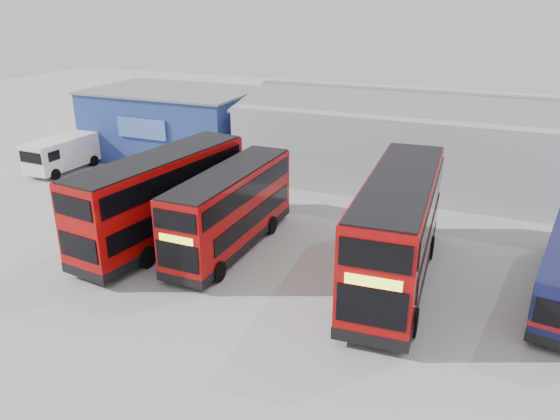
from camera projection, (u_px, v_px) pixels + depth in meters
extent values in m
plane|color=#969691|center=(228.00, 302.00, 22.34)|extent=(120.00, 120.00, 0.00)
cube|color=navy|center=(174.00, 124.00, 41.89)|extent=(12.00, 8.00, 5.00)
cube|color=slate|center=(172.00, 90.00, 40.96)|extent=(12.30, 8.30, 0.15)
cube|color=#4572C4|center=(142.00, 129.00, 38.19)|extent=(3.96, 0.15, 1.40)
cube|color=#9BA0A9|center=(477.00, 146.00, 35.71)|extent=(30.00, 12.00, 5.00)
cube|color=slate|center=(480.00, 112.00, 32.31)|extent=(30.50, 6.33, 1.29)
cube|color=slate|center=(486.00, 97.00, 37.11)|extent=(30.50, 6.33, 1.29)
cube|color=#9C0809|center=(162.00, 197.00, 27.01)|extent=(3.86, 10.83, 4.09)
cube|color=black|center=(165.00, 231.00, 27.69)|extent=(3.90, 10.87, 0.45)
cube|color=black|center=(178.00, 213.00, 26.27)|extent=(1.20, 8.91, 0.96)
cube|color=black|center=(138.00, 204.00, 27.46)|extent=(1.20, 8.91, 0.96)
cube|color=black|center=(181.00, 177.00, 25.96)|extent=(1.33, 9.91, 0.96)
cube|color=black|center=(140.00, 169.00, 27.16)|extent=(1.33, 9.91, 0.96)
cube|color=black|center=(225.00, 179.00, 31.51)|extent=(2.26, 0.34, 1.36)
cube|color=black|center=(224.00, 148.00, 30.84)|extent=(2.26, 0.34, 0.96)
cube|color=#D3EC31|center=(224.00, 164.00, 31.18)|extent=(1.81, 0.27, 0.35)
cube|color=black|center=(78.00, 247.00, 22.94)|extent=(2.21, 0.33, 1.11)
cube|color=black|center=(72.00, 207.00, 22.28)|extent=(2.21, 0.33, 0.91)
cube|color=black|center=(159.00, 157.00, 26.26)|extent=(3.69, 10.66, 0.10)
cylinder|color=black|center=(227.00, 212.00, 30.10)|extent=(0.45, 1.08, 1.05)
cylinder|color=black|center=(192.00, 205.00, 31.23)|extent=(0.45, 1.08, 1.05)
cylinder|color=black|center=(146.00, 257.00, 24.98)|extent=(0.45, 1.08, 1.05)
cylinder|color=black|center=(108.00, 246.00, 26.11)|extent=(0.45, 1.08, 1.05)
cube|color=#9C0809|center=(231.00, 208.00, 26.38)|extent=(2.35, 9.42, 3.62)
cube|color=black|center=(232.00, 238.00, 26.98)|extent=(2.39, 9.46, 0.40)
cube|color=black|center=(214.00, 210.00, 27.26)|extent=(0.14, 7.96, 0.85)
cube|color=black|center=(255.00, 217.00, 26.43)|extent=(0.14, 7.96, 0.85)
cube|color=black|center=(209.00, 183.00, 26.40)|extent=(0.15, 8.86, 0.85)
cube|color=black|center=(251.00, 189.00, 25.56)|extent=(0.15, 8.86, 0.85)
cube|color=black|center=(177.00, 257.00, 22.54)|extent=(2.01, 0.07, 1.21)
cube|color=black|center=(175.00, 221.00, 21.95)|extent=(2.01, 0.07, 0.85)
cube|color=#D3EC31|center=(176.00, 239.00, 22.24)|extent=(1.61, 0.06, 0.31)
cube|color=black|center=(271.00, 188.00, 30.60)|extent=(1.97, 0.07, 0.98)
cube|color=black|center=(271.00, 161.00, 30.01)|extent=(1.97, 0.07, 0.81)
cube|color=black|center=(230.00, 171.00, 25.71)|extent=(2.21, 9.29, 0.09)
cylinder|color=black|center=(177.00, 262.00, 24.60)|extent=(0.30, 0.93, 0.93)
cylinder|color=black|center=(218.00, 271.00, 23.81)|extent=(0.30, 0.93, 0.93)
cylinder|color=black|center=(235.00, 219.00, 29.41)|extent=(0.30, 0.93, 0.93)
cylinder|color=black|center=(271.00, 225.00, 28.62)|extent=(0.30, 0.93, 0.93)
cube|color=#9C0809|center=(397.00, 228.00, 23.04)|extent=(3.30, 11.37, 4.34)
cube|color=black|center=(394.00, 269.00, 23.76)|extent=(3.34, 11.42, 0.48)
cube|color=black|center=(366.00, 231.00, 24.03)|extent=(0.59, 9.52, 1.02)
cube|color=black|center=(430.00, 239.00, 23.18)|extent=(0.59, 9.52, 1.02)
cube|color=black|center=(367.00, 195.00, 22.98)|extent=(0.65, 10.59, 1.02)
cube|color=black|center=(433.00, 203.00, 22.14)|extent=(0.65, 10.59, 1.02)
cube|color=black|center=(371.00, 307.00, 18.32)|extent=(2.41, 0.19, 1.45)
cube|color=black|center=(375.00, 256.00, 17.61)|extent=(2.41, 0.19, 1.02)
cube|color=#D3EC31|center=(373.00, 282.00, 17.96)|extent=(1.93, 0.15, 0.37)
cube|color=black|center=(412.00, 198.00, 28.22)|extent=(2.35, 0.18, 1.18)
cube|color=black|center=(415.00, 162.00, 27.51)|extent=(2.35, 0.18, 0.96)
cube|color=black|center=(401.00, 179.00, 22.24)|extent=(3.13, 11.20, 0.11)
cylinder|color=black|center=(344.00, 310.00, 20.74)|extent=(0.40, 1.13, 1.11)
cylinder|color=black|center=(413.00, 322.00, 19.95)|extent=(0.40, 1.13, 1.11)
cylinder|color=black|center=(376.00, 240.00, 26.66)|extent=(0.40, 1.13, 1.11)
cylinder|color=black|center=(430.00, 247.00, 25.86)|extent=(0.40, 1.13, 1.11)
cube|color=black|center=(547.00, 252.00, 22.44)|extent=(1.20, 8.07, 0.84)
cylinder|color=black|center=(552.00, 249.00, 25.89)|extent=(0.41, 0.95, 0.92)
cylinder|color=black|center=(534.00, 309.00, 20.94)|extent=(0.41, 0.95, 0.92)
cube|color=white|center=(62.00, 152.00, 38.56)|extent=(2.38, 5.46, 2.04)
cube|color=black|center=(30.00, 158.00, 36.16)|extent=(1.93, 0.14, 0.75)
cube|color=black|center=(30.00, 152.00, 37.43)|extent=(0.10, 0.97, 0.64)
cube|color=black|center=(54.00, 156.00, 36.56)|extent=(0.10, 0.97, 0.64)
cylinder|color=black|center=(33.00, 170.00, 37.78)|extent=(0.29, 0.78, 0.77)
cylinder|color=black|center=(55.00, 174.00, 36.96)|extent=(0.29, 0.78, 0.77)
cylinder|color=black|center=(72.00, 157.00, 40.85)|extent=(0.29, 0.78, 0.77)
cylinder|color=black|center=(93.00, 161.00, 40.04)|extent=(0.29, 0.78, 0.77)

